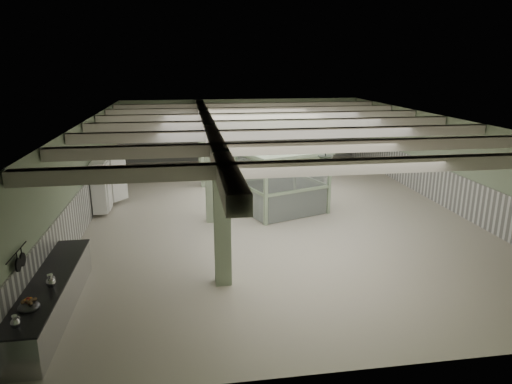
{
  "coord_description": "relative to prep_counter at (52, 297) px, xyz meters",
  "views": [
    {
      "loc": [
        -3.32,
        -17.07,
        5.67
      ],
      "look_at": [
        -0.99,
        -1.9,
        1.3
      ],
      "focal_mm": 32.0,
      "sensor_mm": 36.0,
      "label": 1
    }
  ],
  "objects": [
    {
      "name": "walkin_cooler",
      "position": [
        -0.08,
        8.0,
        0.51
      ],
      "size": [
        0.94,
        2.11,
        1.94
      ],
      "color": "white",
      "rests_on": "floor"
    },
    {
      "name": "beam_b",
      "position": [
        6.54,
        2.0,
        2.96
      ],
      "size": [
        13.9,
        0.35,
        0.32
      ],
      "primitive_type": "cube",
      "color": "beige",
      "rests_on": "ceiling"
    },
    {
      "name": "beam_f",
      "position": [
        6.54,
        12.0,
        2.96
      ],
      "size": [
        13.9,
        0.35,
        0.32
      ],
      "primitive_type": "cube",
      "color": "beige",
      "rests_on": "ceiling"
    },
    {
      "name": "orange_bowl",
      "position": [
        -0.1,
        -1.21,
        0.49
      ],
      "size": [
        0.31,
        0.31,
        0.1
      ],
      "primitive_type": "cylinder",
      "rotation": [
        0.0,
        0.0,
        -0.12
      ],
      "color": "#B2B2B7",
      "rests_on": "prep_counter"
    },
    {
      "name": "skillet_near",
      "position": [
        -0.34,
        -0.76,
        1.17
      ],
      "size": [
        0.04,
        0.29,
        0.29
      ],
      "primitive_type": "cylinder",
      "rotation": [
        0.0,
        1.57,
        0.0
      ],
      "color": "black",
      "rests_on": "hook_rail"
    },
    {
      "name": "wainscot_right",
      "position": [
        13.51,
        7.0,
        0.29
      ],
      "size": [
        0.05,
        19.9,
        1.5
      ],
      "primitive_type": "cube",
      "color": "white",
      "rests_on": "floor"
    },
    {
      "name": "floor",
      "position": [
        6.54,
        7.0,
        -0.46
      ],
      "size": [
        20.0,
        20.0,
        0.0
      ],
      "primitive_type": "plane",
      "color": "beige",
      "rests_on": "ground"
    },
    {
      "name": "pitcher_near",
      "position": [
        0.15,
        -0.43,
        0.6
      ],
      "size": [
        0.26,
        0.28,
        0.31
      ],
      "primitive_type": null,
      "rotation": [
        0.0,
        0.0,
        0.21
      ],
      "color": "silver",
      "rests_on": "prep_counter"
    },
    {
      "name": "column_d",
      "position": [
        4.04,
        15.0,
        1.34
      ],
      "size": [
        0.42,
        0.42,
        3.6
      ],
      "primitive_type": "cube",
      "color": "#91A383",
      "rests_on": "floor"
    },
    {
      "name": "prep_counter",
      "position": [
        0.0,
        0.0,
        0.0
      ],
      "size": [
        0.84,
        4.81,
        0.91
      ],
      "color": "silver",
      "rests_on": "floor"
    },
    {
      "name": "filing_cabinet",
      "position": [
        8.43,
        7.38,
        0.16
      ],
      "size": [
        0.46,
        0.62,
        1.25
      ],
      "primitive_type": "cube",
      "rotation": [
        0.0,
        0.0,
        -0.11
      ],
      "color": "#555A4B",
      "rests_on": "floor"
    },
    {
      "name": "wainscot_left",
      "position": [
        -0.44,
        7.0,
        0.29
      ],
      "size": [
        0.05,
        19.9,
        1.5
      ],
      "primitive_type": "cube",
      "color": "white",
      "rests_on": "floor"
    },
    {
      "name": "beam_g",
      "position": [
        6.54,
        14.5,
        2.96
      ],
      "size": [
        13.9,
        0.35,
        0.32
      ],
      "primitive_type": "cube",
      "color": "beige",
      "rests_on": "ceiling"
    },
    {
      "name": "girder",
      "position": [
        4.04,
        7.0,
        2.92
      ],
      "size": [
        0.45,
        19.9,
        0.4
      ],
      "primitive_type": "cube",
      "color": "beige",
      "rests_on": "ceiling"
    },
    {
      "name": "hook_rail",
      "position": [
        -0.39,
        -0.6,
        1.39
      ],
      "size": [
        0.02,
        1.2,
        0.02
      ],
      "primitive_type": "cylinder",
      "rotation": [
        1.57,
        0.0,
        0.0
      ],
      "color": "black",
      "rests_on": "wall_left"
    },
    {
      "name": "pendant_front",
      "position": [
        7.04,
        2.0,
        2.59
      ],
      "size": [
        0.44,
        0.44,
        0.22
      ],
      "primitive_type": "cone",
      "rotation": [
        3.14,
        0.0,
        0.0
      ],
      "color": "#314234",
      "rests_on": "ceiling"
    },
    {
      "name": "skillet_far",
      "position": [
        -0.34,
        -0.48,
        1.17
      ],
      "size": [
        0.04,
        0.3,
        0.3
      ],
      "primitive_type": "cylinder",
      "rotation": [
        0.0,
        1.57,
        0.0
      ],
      "color": "black",
      "rests_on": "hook_rail"
    },
    {
      "name": "wall_right",
      "position": [
        13.54,
        7.0,
        1.34
      ],
      "size": [
        0.02,
        20.0,
        3.6
      ],
      "primitive_type": "cube",
      "color": "#8FA282",
      "rests_on": "floor"
    },
    {
      "name": "column_c",
      "position": [
        4.04,
        11.0,
        1.34
      ],
      "size": [
        0.42,
        0.42,
        3.6
      ],
      "primitive_type": "cube",
      "color": "#91A383",
      "rests_on": "floor"
    },
    {
      "name": "wall_front",
      "position": [
        6.54,
        -3.0,
        1.34
      ],
      "size": [
        14.0,
        0.02,
        3.6
      ],
      "primitive_type": "cube",
      "color": "#8FA282",
      "rests_on": "floor"
    },
    {
      "name": "guard_booth",
      "position": [
        6.84,
        6.81,
        1.22
      ],
      "size": [
        3.76,
        3.48,
        2.46
      ],
      "rotation": [
        0.0,
        0.0,
        0.35
      ],
      "color": "#A1BA95",
      "rests_on": "floor"
    },
    {
      "name": "beam_a",
      "position": [
        6.54,
        -0.5,
        2.96
      ],
      "size": [
        13.9,
        0.35,
        0.32
      ],
      "primitive_type": "cube",
      "color": "beige",
      "rests_on": "ceiling"
    },
    {
      "name": "wall_back",
      "position": [
        6.54,
        17.0,
        1.34
      ],
      "size": [
        14.0,
        0.02,
        3.6
      ],
      "primitive_type": "cube",
      "color": "#8FA282",
      "rests_on": "floor"
    },
    {
      "name": "wainscot_back",
      "position": [
        6.54,
        16.97,
        0.29
      ],
      "size": [
        13.9,
        0.05,
        1.5
      ],
      "primitive_type": "cube",
      "color": "white",
      "rests_on": "floor"
    },
    {
      "name": "beam_e",
      "position": [
        6.54,
        9.5,
        2.96
      ],
      "size": [
        13.9,
        0.35,
        0.32
      ],
      "primitive_type": "cube",
      "color": "beige",
      "rests_on": "ceiling"
    },
    {
      "name": "beam_d",
      "position": [
        6.54,
        7.0,
        2.96
      ],
      "size": [
        13.9,
        0.35,
        0.32
      ],
      "primitive_type": "cube",
      "color": "beige",
      "rests_on": "ceiling"
    },
    {
      "name": "pendant_mid",
      "position": [
        7.04,
        7.5,
        2.59
      ],
      "size": [
        0.44,
        0.44,
        0.22
      ],
      "primitive_type": "cone",
      "rotation": [
        3.14,
        0.0,
        0.0
      ],
      "color": "#314234",
      "rests_on": "ceiling"
    },
    {
      "name": "pitcher_far",
      "position": [
        -0.06,
        -2.01,
        0.57
      ],
      "size": [
        0.23,
        0.25,
        0.27
      ],
      "primitive_type": null,
      "rotation": [
        0.0,
        0.0,
        0.25
      ],
      "color": "silver",
      "rests_on": "prep_counter"
    },
    {
      "name": "beam_c",
      "position": [
        6.54,
        4.5,
        2.96
      ],
      "size": [
        13.9,
        0.35,
        0.32
      ],
      "primitive_type": "cube",
      "color": "beige",
      "rests_on": "ceiling"
    },
    {
      "name": "column_b",
      "position": [
        4.04,
        6.0,
        1.34
      ],
      "size": [
        0.42,
        0.42,
        3.6
      ],
      "primitive_type": "cube",
      "color": "#91A383",
      "rests_on": "floor"
    },
    {
      "name": "veg_colander",
      "position": [
        -0.05,
        -1.31,
        0.54
      ],
      "size": [
        0.57,
        0.57,
        0.2
      ],
      "primitive_type": null,
      "rotation": [
        0.0,
        0.0,
        0.44
      ],
      "color": "#3D3D41",
      "rests_on": "prep_counter"
    },
    {
      "name": "column_a",
      "position": [
        4.04,
        1.0,
        1.34
      ],
      "size": [
        0.42,
        0.42,
        3.6
      ],
      "primitive_type": "cube",
      "color": "#91A383",
      "rests_on": "floor"
    },
    {
      "name": "wall_left",
      "position": [
        -0.46,
        7.0,
        1.34
      ],
      "size": [
        0.02,
        20.0,
        3.6
      ],
      "primitive_type": "cube",
      "color": "#8FA282",
      "rests_on": "floor"
    },
    {
      "name": "ceiling",
      "position": [
        6.54,
        7.0,
        3.14
      ],
      "size": [
        14.0,
        20.0,
        0.02
      ],
      "primitive_type": "cube",
      "color": "beige",
      "rests_on": "wall_back"
    },
    {
      "name": "pendant_back",
      "position": [
        7.04,
        12.5,
        2.59
      ],
      "size": [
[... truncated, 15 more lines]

